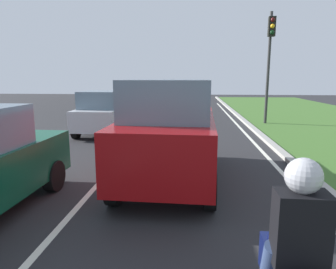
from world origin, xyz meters
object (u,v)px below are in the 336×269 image
Objects in this scene: car_hatchback_far at (104,113)px; rider_person at (299,227)px; traffic_light_near_right at (270,50)px; car_suv_ahead at (170,130)px.

car_hatchback_far is 11.05m from rider_person.
rider_person is at bearing -102.14° from traffic_light_near_right.
car_hatchback_far is at bearing -157.72° from traffic_light_near_right.
car_suv_ahead is 0.85× the size of traffic_light_near_right.
rider_person is at bearing -65.43° from car_hatchback_far.
car_hatchback_far is 8.39m from traffic_light_near_right.
car_hatchback_far is at bearing 115.68° from rider_person.
traffic_light_near_right is (2.81, 13.08, 2.43)m from rider_person.
traffic_light_near_right is at bearing 66.50° from car_suv_ahead.
car_hatchback_far is (-3.20, 5.64, -0.28)m from car_suv_ahead.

